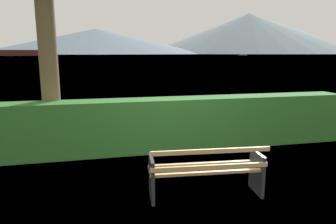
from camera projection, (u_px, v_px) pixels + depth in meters
ground_plane at (205, 195)px, 4.96m from camera, size 1400.00×1400.00×0.00m
water_surface at (98, 55)px, 298.23m from camera, size 620.00×620.00×0.00m
park_bench at (206, 171)px, 4.82m from camera, size 1.84×0.72×0.87m
hedge_row at (170, 124)px, 7.21m from camera, size 8.83×0.68×1.21m
fishing_boat_near at (242, 55)px, 250.18m from camera, size 7.67×4.98×1.16m
distant_hills at (116, 35)px, 527.91m from camera, size 993.94×412.02×76.17m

